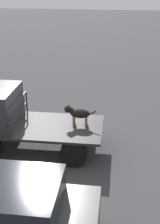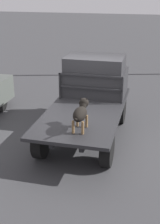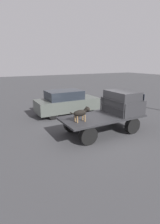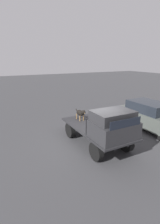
{
  "view_description": "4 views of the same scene",
  "coord_description": "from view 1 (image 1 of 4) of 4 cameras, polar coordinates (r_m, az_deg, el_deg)",
  "views": [
    {
      "loc": [
        -2.39,
        8.39,
        5.2
      ],
      "look_at": [
        -1.33,
        -0.18,
        1.29
      ],
      "focal_mm": 50.0,
      "sensor_mm": 36.0,
      "label": 1
    },
    {
      "loc": [
        -7.46,
        -1.7,
        3.87
      ],
      "look_at": [
        -1.33,
        -0.18,
        1.29
      ],
      "focal_mm": 50.0,
      "sensor_mm": 36.0,
      "label": 2
    },
    {
      "loc": [
        -4.86,
        -6.6,
        3.38
      ],
      "look_at": [
        -1.33,
        -0.18,
        1.29
      ],
      "focal_mm": 28.0,
      "sensor_mm": 36.0,
      "label": 3
    },
    {
      "loc": [
        6.55,
        -4.36,
        4.02
      ],
      "look_at": [
        -1.33,
        -0.18,
        1.29
      ],
      "focal_mm": 28.0,
      "sensor_mm": 36.0,
      "label": 4
    }
  ],
  "objects": [
    {
      "name": "dog",
      "position": [
        9.51,
        -0.51,
        -0.18
      ],
      "size": [
        1.02,
        0.29,
        0.66
      ],
      "rotation": [
        0.0,
        0.0,
        -0.14
      ],
      "color": "brown",
      "rests_on": "flatbed_truck"
    },
    {
      "name": "flatbed_truck",
      "position": [
        9.86,
        -7.82,
        -3.6
      ],
      "size": [
        4.07,
        1.91,
        0.86
      ],
      "color": "black",
      "rests_on": "ground"
    },
    {
      "name": "truck_headboard",
      "position": [
        9.69,
        -11.21,
        0.53
      ],
      "size": [
        0.04,
        1.79,
        0.76
      ],
      "color": "#232326",
      "rests_on": "flatbed_truck"
    },
    {
      "name": "ground_plane",
      "position": [
        10.16,
        -7.62,
        -6.69
      ],
      "size": [
        80.0,
        80.0,
        0.0
      ],
      "primitive_type": "plane",
      "color": "#38383A"
    }
  ]
}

